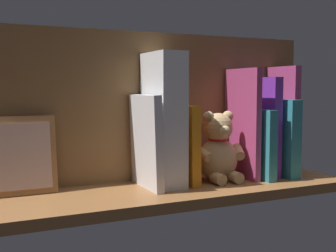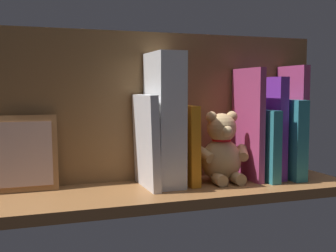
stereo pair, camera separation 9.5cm
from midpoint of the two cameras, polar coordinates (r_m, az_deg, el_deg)
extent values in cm
cube|color=brown|center=(97.18, 2.83, -8.53)|extent=(84.06, 24.34, 2.20)
cube|color=brown|center=(103.86, 0.78, 2.54)|extent=(84.06, 1.50, 34.36)
cube|color=#B23F72|center=(114.63, 17.99, 0.65)|extent=(1.79, 11.11, 26.89)
cube|color=teal|center=(111.50, 17.15, -1.55)|extent=(3.05, 14.83, 18.74)
cube|color=purple|center=(110.04, 15.34, -0.19)|extent=(2.30, 12.61, 24.07)
cube|color=teal|center=(107.63, 14.24, -2.31)|extent=(2.31, 14.99, 16.48)
cube|color=#B23F72|center=(106.36, 12.76, 0.24)|extent=(1.49, 13.20, 26.10)
ellipsoid|color=tan|center=(103.27, 9.52, -4.39)|extent=(9.72, 8.79, 9.84)
sphere|color=tan|center=(102.34, 9.58, -0.26)|extent=(6.76, 6.76, 6.76)
sphere|color=tan|center=(103.31, 10.86, 1.18)|extent=(2.61, 2.61, 2.61)
sphere|color=tan|center=(101.05, 8.31, 1.13)|extent=(2.61, 2.61, 2.61)
sphere|color=#DBB77F|center=(99.84, 10.31, -0.69)|extent=(2.61, 2.61, 2.61)
cylinder|color=tan|center=(104.09, 12.15, -3.40)|extent=(3.99, 5.35, 3.64)
cylinder|color=tan|center=(99.92, 7.45, -3.67)|extent=(3.64, 5.30, 3.64)
cylinder|color=tan|center=(101.28, 11.68, -6.68)|extent=(2.78, 3.81, 2.61)
cylinder|color=tan|center=(99.27, 9.42, -6.88)|extent=(2.78, 3.81, 2.61)
torus|color=red|center=(102.61, 9.56, -1.76)|extent=(4.69, 4.69, 0.77)
cube|color=orange|center=(99.84, 5.03, -2.40)|extent=(2.42, 12.24, 17.65)
cube|color=white|center=(97.03, 2.48, 0.85)|extent=(5.86, 12.68, 29.23)
cube|color=silver|center=(95.15, -0.02, -2.00)|extent=(2.40, 14.25, 20.08)
cube|color=#9E6B3D|center=(95.25, -15.61, -3.47)|extent=(14.32, 3.73, 15.95)
cube|color=tan|center=(94.54, -15.58, -3.54)|extent=(12.03, 2.49, 13.29)
camera|label=1|loc=(0.05, -87.14, 0.24)|focal=47.29mm
camera|label=2|loc=(0.05, 92.86, -0.24)|focal=47.29mm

